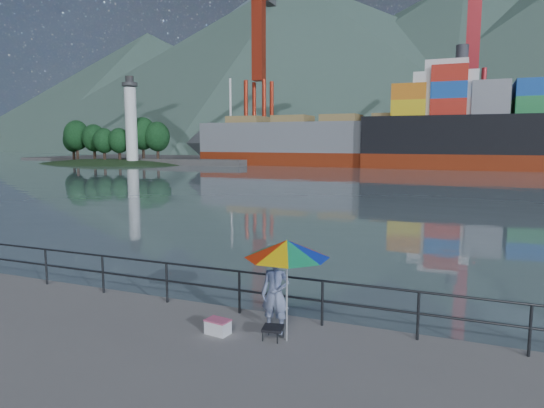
{
  "coord_description": "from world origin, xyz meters",
  "views": [
    {
      "loc": [
        5.85,
        -8.06,
        4.0
      ],
      "look_at": [
        0.05,
        6.0,
        2.0
      ],
      "focal_mm": 32.0,
      "sensor_mm": 36.0,
      "label": 1
    }
  ],
  "objects_px": {
    "cooler_bag": "(218,327)",
    "bulk_carrier": "(355,139)",
    "fisherman": "(275,294)",
    "beach_umbrella": "(287,249)"
  },
  "relations": [
    {
      "from": "cooler_bag",
      "to": "bulk_carrier",
      "type": "relative_size",
      "value": 0.01
    },
    {
      "from": "cooler_bag",
      "to": "bulk_carrier",
      "type": "distance_m",
      "value": 71.96
    },
    {
      "from": "fisherman",
      "to": "bulk_carrier",
      "type": "distance_m",
      "value": 71.6
    },
    {
      "from": "fisherman",
      "to": "beach_umbrella",
      "type": "bearing_deg",
      "value": -46.52
    },
    {
      "from": "fisherman",
      "to": "bulk_carrier",
      "type": "bearing_deg",
      "value": 96.61
    },
    {
      "from": "cooler_bag",
      "to": "beach_umbrella",
      "type": "bearing_deg",
      "value": 16.6
    },
    {
      "from": "fisherman",
      "to": "beach_umbrella",
      "type": "relative_size",
      "value": 0.75
    },
    {
      "from": "beach_umbrella",
      "to": "cooler_bag",
      "type": "xyz_separation_m",
      "value": [
        -1.45,
        -0.21,
        -1.75
      ]
    },
    {
      "from": "fisherman",
      "to": "cooler_bag",
      "type": "height_order",
      "value": "fisherman"
    },
    {
      "from": "fisherman",
      "to": "cooler_bag",
      "type": "relative_size",
      "value": 3.44
    }
  ]
}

